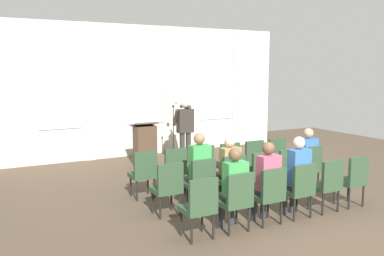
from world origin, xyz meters
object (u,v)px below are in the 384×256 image
(chair_r0_c5, at_px, (274,156))
(audience_r2_c3, at_px, (297,173))
(lectern, at_px, (145,145))
(audience_r1_c1, at_px, (198,167))
(mic_stand, at_px, (173,151))
(chair_r0_c0, at_px, (144,171))
(chair_r2_c2, at_px, (269,192))
(chair_r1_c1, at_px, (201,181))
(chair_r2_c4, at_px, (327,182))
(chair_r1_c4, at_px, (285,169))
(chair_r2_c3, at_px, (300,187))
(audience_r2_c1, at_px, (233,185))
(audience_r1_c2, at_px, (228,166))
(speaker, at_px, (185,127))
(chair_r1_c5, at_px, (309,165))
(chair_r0_c1, at_px, (173,168))
(audience_r1_c5, at_px, (306,156))
(chair_r2_c5, at_px, (353,178))
(chair_r1_c3, at_px, (259,173))
(audience_r2_c2, at_px, (266,179))
(chair_r2_c0, at_px, (200,204))
(chair_r1_c2, at_px, (231,177))
(chair_r0_c4, at_px, (251,158))
(chair_r0_c3, at_px, (227,161))
(chair_r1_c0, at_px, (168,186))
(chair_r0_c2, at_px, (201,164))
(chair_r2_c1, at_px, (236,198))

(chair_r0_c5, xyz_separation_m, audience_r2_c3, (-1.27, -2.15, 0.23))
(lectern, distance_m, chair_r0_c5, 3.32)
(audience_r1_c1, bearing_deg, mic_stand, 71.47)
(chair_r0_c0, height_order, chair_r2_c2, same)
(chair_r1_c1, height_order, chair_r2_c4, same)
(chair_r1_c4, height_order, chair_r2_c3, same)
(mic_stand, xyz_separation_m, chair_r2_c2, (-0.56, -4.74, 0.20))
(chair_r1_c1, bearing_deg, audience_r2_c1, -90.00)
(chair_r0_c5, height_order, audience_r1_c2, audience_r1_c2)
(speaker, relative_size, chair_r0_c5, 1.79)
(lectern, height_order, chair_r1_c5, lectern)
(chair_r0_c1, distance_m, audience_r1_c5, 2.74)
(chair_r0_c0, relative_size, chair_r2_c5, 1.00)
(speaker, xyz_separation_m, chair_r1_c3, (-0.19, -3.48, -0.45))
(audience_r2_c2, bearing_deg, lectern, 92.95)
(lectern, height_order, chair_r2_c0, lectern)
(chair_r1_c2, bearing_deg, chair_r0_c0, 138.67)
(chair_r2_c4, bearing_deg, chair_r1_c2, 138.67)
(chair_r0_c4, height_order, chair_r1_c5, same)
(speaker, relative_size, chair_r1_c3, 1.79)
(chair_r1_c3, xyz_separation_m, chair_r2_c0, (-1.90, -1.11, 0.00))
(chair_r0_c3, bearing_deg, chair_r2_c5, -60.38)
(chair_r2_c4, bearing_deg, audience_r2_c1, 177.52)
(chair_r1_c0, bearing_deg, chair_r0_c1, 60.38)
(chair_r1_c3, relative_size, audience_r2_c2, 0.70)
(chair_r0_c2, height_order, audience_r1_c5, audience_r1_c5)
(chair_r2_c0, distance_m, chair_r2_c1, 0.63)
(chair_r2_c2, bearing_deg, speaker, 79.83)
(chair_r0_c5, bearing_deg, chair_r2_c2, -130.46)
(chair_r2_c0, xyz_separation_m, chair_r2_c4, (2.53, 0.00, 0.00))
(audience_r1_c5, relative_size, chair_r2_c3, 1.38)
(chair_r1_c4, relative_size, audience_r2_c3, 0.68)
(chair_r0_c4, height_order, chair_r1_c4, same)
(chair_r2_c3, bearing_deg, chair_r1_c1, 138.67)
(chair_r2_c2, bearing_deg, lectern, 92.90)
(chair_r0_c2, xyz_separation_m, audience_r1_c5, (1.90, -1.03, 0.19))
(chair_r2_c0, bearing_deg, chair_r0_c1, 74.13)
(chair_r0_c3, height_order, audience_r2_c2, audience_r2_c2)
(mic_stand, relative_size, chair_r1_c5, 1.65)
(lectern, bearing_deg, chair_r1_c0, -105.67)
(chair_r0_c0, relative_size, chair_r2_c0, 1.00)
(audience_r1_c2, bearing_deg, speaker, 76.37)
(chair_r0_c5, height_order, audience_r1_c1, audience_r1_c1)
(mic_stand, height_order, chair_r2_c3, mic_stand)
(chair_r1_c4, xyz_separation_m, chair_r2_c3, (-0.63, -1.11, 0.00))
(chair_r0_c5, height_order, audience_r1_c5, audience_r1_c5)
(chair_r0_c3, height_order, chair_r0_c4, same)
(chair_r0_c4, distance_m, chair_r1_c4, 1.11)
(chair_r1_c1, bearing_deg, lectern, 83.88)
(audience_r2_c3, height_order, chair_r2_c5, audience_r2_c3)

